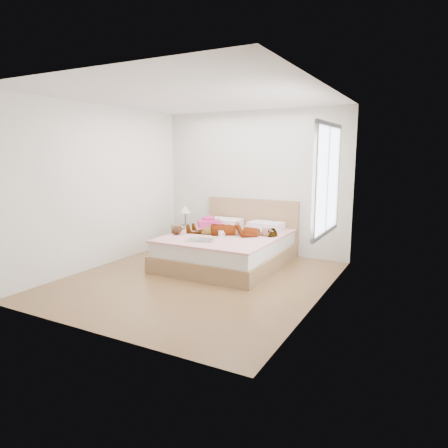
# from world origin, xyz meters

# --- Properties ---
(ground) EXTENTS (4.00, 4.00, 0.00)m
(ground) POSITION_xyz_m (0.00, 0.00, 0.00)
(ground) COLOR #4C3117
(ground) RESTS_ON ground
(woman) EXTENTS (1.62, 0.91, 0.21)m
(woman) POSITION_xyz_m (0.07, 1.01, 0.61)
(woman) COLOR silver
(woman) RESTS_ON bed
(hair) EXTENTS (0.54, 0.60, 0.08)m
(hair) POSITION_xyz_m (-0.50, 1.46, 0.55)
(hair) COLOR black
(hair) RESTS_ON bed
(phone) EXTENTS (0.06, 0.09, 0.05)m
(phone) POSITION_xyz_m (-0.43, 1.41, 0.68)
(phone) COLOR silver
(phone) RESTS_ON bed
(room_shell) EXTENTS (4.00, 4.00, 4.00)m
(room_shell) POSITION_xyz_m (1.77, 0.30, 1.50)
(room_shell) COLOR white
(room_shell) RESTS_ON ground
(bed) EXTENTS (1.80, 2.08, 1.00)m
(bed) POSITION_xyz_m (0.00, 1.04, 0.28)
(bed) COLOR brown
(bed) RESTS_ON ground
(towel) EXTENTS (0.52, 0.50, 0.21)m
(towel) POSITION_xyz_m (-0.58, 1.37, 0.60)
(towel) COLOR #E13D7D
(towel) RESTS_ON bed
(magazine) EXTENTS (0.51, 0.41, 0.03)m
(magazine) POSITION_xyz_m (-0.14, 0.33, 0.52)
(magazine) COLOR silver
(magazine) RESTS_ON bed
(coffee_mug) EXTENTS (0.13, 0.09, 0.10)m
(coffee_mug) POSITION_xyz_m (0.01, 0.74, 0.56)
(coffee_mug) COLOR silver
(coffee_mug) RESTS_ON bed
(plush_toy) EXTENTS (0.17, 0.24, 0.13)m
(plush_toy) POSITION_xyz_m (-0.73, 0.58, 0.58)
(plush_toy) COLOR black
(plush_toy) RESTS_ON bed
(nightstand) EXTENTS (0.49, 0.45, 0.88)m
(nightstand) POSITION_xyz_m (-1.13, 1.41, 0.29)
(nightstand) COLOR brown
(nightstand) RESTS_ON ground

